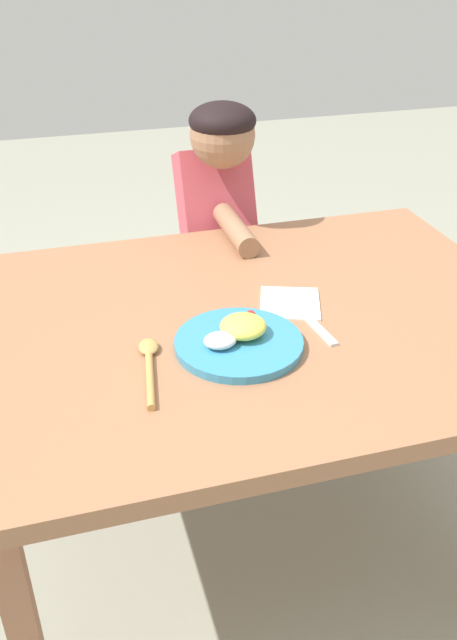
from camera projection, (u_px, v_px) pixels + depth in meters
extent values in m
plane|color=gray|center=(247.00, 539.00, 1.75)|extent=(8.00, 8.00, 0.00)
cube|color=#9B6847|center=(252.00, 323.00, 1.41)|extent=(1.22, 0.91, 0.04)
cube|color=#9B6547|center=(26.00, 638.00, 1.16)|extent=(0.05, 0.05, 0.64)
cube|color=#9B6547|center=(18.00, 392.00, 1.77)|extent=(0.05, 0.05, 0.64)
cube|color=#9B6547|center=(378.00, 334.00, 2.01)|extent=(0.05, 0.05, 0.64)
cylinder|color=teal|center=(239.00, 343.00, 1.29)|extent=(0.25, 0.25, 0.02)
ellipsoid|color=#F4E14F|center=(243.00, 326.00, 1.30)|extent=(0.09, 0.09, 0.04)
ellipsoid|color=red|center=(254.00, 325.00, 1.32)|extent=(0.03, 0.03, 0.02)
ellipsoid|color=red|center=(251.00, 317.00, 1.34)|extent=(0.03, 0.03, 0.03)
ellipsoid|color=red|center=(235.00, 321.00, 1.33)|extent=(0.04, 0.05, 0.02)
ellipsoid|color=silver|center=(220.00, 340.00, 1.26)|extent=(0.06, 0.05, 0.03)
cube|color=silver|center=(319.00, 329.00, 1.35)|extent=(0.03, 0.13, 0.01)
cube|color=silver|center=(300.00, 310.00, 1.42)|extent=(0.03, 0.04, 0.01)
cylinder|color=silver|center=(297.00, 302.00, 1.45)|extent=(0.01, 0.03, 0.00)
cylinder|color=silver|center=(293.00, 303.00, 1.44)|extent=(0.01, 0.03, 0.00)
cylinder|color=silver|center=(288.00, 303.00, 1.44)|extent=(0.01, 0.03, 0.00)
cylinder|color=tan|center=(150.00, 380.00, 1.19)|extent=(0.04, 0.16, 0.01)
ellipsoid|color=tan|center=(148.00, 347.00, 1.28)|extent=(0.05, 0.06, 0.02)
cube|color=navy|center=(213.00, 330.00, 2.16)|extent=(0.19, 0.13, 0.51)
cube|color=#CC4C59|center=(217.00, 214.00, 1.89)|extent=(0.20, 0.24, 0.37)
sphere|color=#9E7051|center=(222.00, 135.00, 1.71)|extent=(0.17, 0.17, 0.17)
ellipsoid|color=black|center=(222.00, 120.00, 1.69)|extent=(0.17, 0.17, 0.09)
cylinder|color=#9E7051|center=(235.00, 230.00, 1.72)|extent=(0.06, 0.24, 0.06)
cube|color=white|center=(290.00, 303.00, 1.44)|extent=(0.17, 0.17, 0.00)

